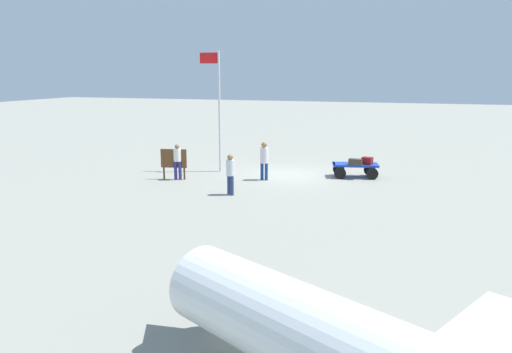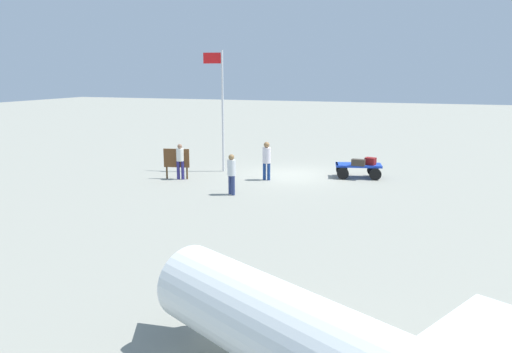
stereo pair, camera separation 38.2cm
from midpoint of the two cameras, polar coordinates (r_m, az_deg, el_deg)
The scene contains 9 objects.
ground_plane at distance 23.01m, azimuth 3.51°, elevation 0.20°, with size 120.00×120.00×0.00m, color gray.
luggage_cart at distance 22.78m, azimuth 10.96°, elevation 1.04°, with size 2.19×1.47×0.63m.
suitcase_olive at distance 22.69m, azimuth 12.36°, elevation 1.81°, with size 0.52×0.46×0.32m.
suitcase_grey at distance 22.32m, azimuth 11.02°, elevation 1.66°, with size 0.60×0.34×0.29m.
worker_lead at distance 19.04m, azimuth -3.58°, elevation 0.55°, with size 0.44×0.44×1.61m.
worker_trailing at distance 21.66m, azimuth 0.46°, elevation 2.21°, with size 0.37×0.37×1.71m.
worker_supervisor at distance 22.05m, azimuth -9.63°, elevation 1.99°, with size 0.42×0.42×1.60m.
flagpole at distance 23.47m, azimuth -4.97°, elevation 8.60°, with size 0.97×0.17×5.71m.
signboard at distance 22.17m, azimuth -10.05°, elevation 1.91°, with size 1.16×0.29×1.37m.
Camera 1 is at (-5.49, 21.86, 4.68)m, focal length 34.35 mm.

